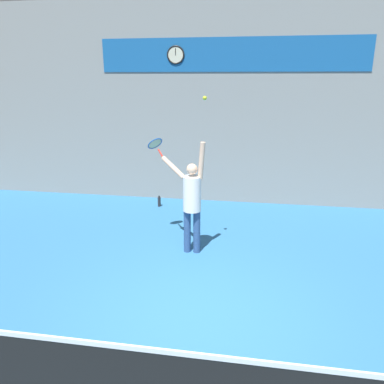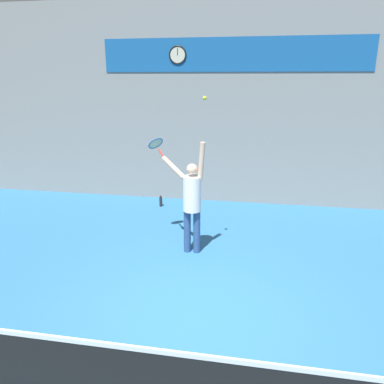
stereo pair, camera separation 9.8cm
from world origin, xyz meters
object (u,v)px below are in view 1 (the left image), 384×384
object	(u,v)px
tennis_player	(192,199)
tennis_racket	(155,144)
tennis_ball	(205,98)
scoreboard_clock	(176,55)
water_bottle	(159,202)

from	to	relation	value
tennis_player	tennis_racket	xyz separation A→B (m)	(-0.79, 0.53, 0.88)
tennis_ball	tennis_racket	bearing A→B (deg)	149.89
scoreboard_clock	tennis_ball	size ratio (longest dim) A/B	6.23
scoreboard_clock	tennis_racket	size ratio (longest dim) A/B	1.09
scoreboard_clock	water_bottle	bearing A→B (deg)	-116.63
scoreboard_clock	tennis_ball	distance (m)	3.47
scoreboard_clock	tennis_racket	world-z (taller)	scoreboard_clock
tennis_racket	water_bottle	bearing A→B (deg)	103.34
tennis_player	tennis_racket	bearing A→B (deg)	146.10
tennis_player	tennis_racket	size ratio (longest dim) A/B	5.23
scoreboard_clock	water_bottle	size ratio (longest dim) A/B	1.57
tennis_player	water_bottle	xyz separation A→B (m)	(-1.24, 2.43, -0.92)
scoreboard_clock	tennis_player	xyz separation A→B (m)	(0.90, -3.10, -2.64)
tennis_player	tennis_ball	bearing A→B (deg)	-15.02
scoreboard_clock	water_bottle	xyz separation A→B (m)	(-0.34, -0.67, -3.56)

